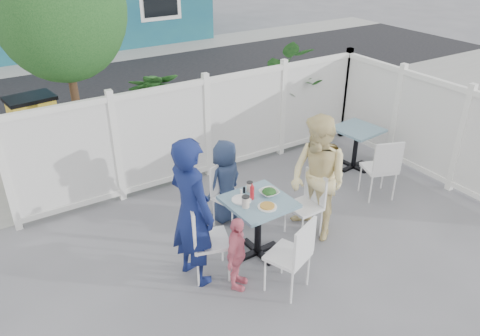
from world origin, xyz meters
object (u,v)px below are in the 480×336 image
chair_back (227,190)px  toddler (237,254)px  chair_right (309,200)px  boy (225,181)px  spare_table (357,137)px  woman (318,179)px  chair_left (202,235)px  main_table (258,213)px  man (192,212)px  utility_cabinet (38,136)px  chair_near (295,252)px

chair_back → toddler: 1.28m
chair_right → chair_back: (-0.77, 0.76, 0.00)m
chair_right → boy: boy is taller
spare_table → woman: (-1.77, -1.09, 0.27)m
chair_right → chair_left: bearing=88.8°
spare_table → chair_right: size_ratio=0.86×
main_table → spare_table: size_ratio=1.04×
spare_table → main_table: bearing=-158.4°
chair_right → man: size_ratio=0.49×
chair_right → chair_back: 1.08m
chair_back → woman: 1.22m
toddler → boy: bearing=22.2°
utility_cabinet → man: 3.81m
man → boy: man is taller
main_table → toddler: bearing=-145.0°
man → toddler: bearing=-153.0°
woman → toddler: woman is taller
utility_cabinet → woman: bearing=-62.9°
utility_cabinet → main_table: 4.13m
utility_cabinet → chair_near: size_ratio=1.30×
chair_right → woman: (0.06, -0.07, 0.32)m
woman → toddler: bearing=-79.2°
spare_table → chair_left: size_ratio=0.77×
chair_back → chair_near: size_ratio=0.94×
chair_left → boy: size_ratio=0.83×
utility_cabinet → chair_back: (1.79, -2.95, -0.09)m
spare_table → chair_back: size_ratio=0.85×
chair_near → toddler: (-0.49, 0.39, -0.09)m
main_table → chair_left: 0.75m
chair_near → toddler: chair_near is taller
man → woman: bearing=-103.3°
spare_table → chair_back: 2.62m
chair_left → utility_cabinet: bearing=-147.2°
utility_cabinet → chair_left: (1.01, -3.73, -0.04)m
woman → boy: size_ratio=1.41×
main_table → boy: (0.07, 0.88, -0.01)m
chair_left → boy: boy is taller
woman → boy: woman is taller
toddler → chair_right: bearing=-25.9°
toddler → chair_left: bearing=78.0°
chair_left → chair_back: bearing=152.8°
chair_left → chair_near: 1.04m
man → chair_right: bearing=-101.2°
main_table → chair_back: (0.02, 0.78, -0.09)m
main_table → spare_table: 2.83m
chair_back → spare_table: bearing=166.7°
spare_table → chair_left: bearing=-162.9°
chair_left → chair_back: chair_left is taller
main_table → chair_right: (0.80, 0.02, -0.09)m
utility_cabinet → spare_table: size_ratio=1.62×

